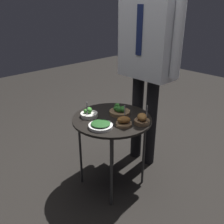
{
  "coord_description": "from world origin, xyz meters",
  "views": [
    {
      "loc": [
        1.28,
        -1.23,
        1.47
      ],
      "look_at": [
        0.0,
        0.0,
        0.68
      ],
      "focal_mm": 40.0,
      "sensor_mm": 36.0,
      "label": 1
    }
  ],
  "objects_px": {
    "bowl_broccoli_front_left": "(120,111)",
    "waiter_figure": "(148,49)",
    "serving_cart": "(112,123)",
    "bowl_roast_center": "(124,122)",
    "bowl_broccoli_near_rim": "(89,114)",
    "bowl_roast_far_rim": "(142,119)",
    "bowl_spinach_mid_left": "(101,125)"
  },
  "relations": [
    {
      "from": "waiter_figure",
      "to": "bowl_broccoli_front_left",
      "type": "bearing_deg",
      "value": -83.1
    },
    {
      "from": "serving_cart",
      "to": "waiter_figure",
      "type": "height_order",
      "value": "waiter_figure"
    },
    {
      "from": "bowl_broccoli_near_rim",
      "to": "bowl_spinach_mid_left",
      "type": "bearing_deg",
      "value": -15.64
    },
    {
      "from": "serving_cart",
      "to": "bowl_broccoli_front_left",
      "type": "bearing_deg",
      "value": 97.75
    },
    {
      "from": "serving_cart",
      "to": "bowl_roast_far_rim",
      "type": "height_order",
      "value": "bowl_roast_far_rim"
    },
    {
      "from": "bowl_roast_far_rim",
      "to": "waiter_figure",
      "type": "xyz_separation_m",
      "value": [
        -0.29,
        0.38,
        0.43
      ]
    },
    {
      "from": "bowl_roast_far_rim",
      "to": "bowl_spinach_mid_left",
      "type": "bearing_deg",
      "value": -122.37
    },
    {
      "from": "serving_cart",
      "to": "bowl_roast_center",
      "type": "height_order",
      "value": "bowl_roast_center"
    },
    {
      "from": "bowl_broccoli_near_rim",
      "to": "bowl_broccoli_front_left",
      "type": "bearing_deg",
      "value": 58.21
    },
    {
      "from": "bowl_broccoli_near_rim",
      "to": "serving_cart",
      "type": "bearing_deg",
      "value": 38.41
    },
    {
      "from": "waiter_figure",
      "to": "bowl_roast_far_rim",
      "type": "bearing_deg",
      "value": -53.2
    },
    {
      "from": "bowl_roast_far_rim",
      "to": "waiter_figure",
      "type": "distance_m",
      "value": 0.65
    },
    {
      "from": "bowl_broccoli_near_rim",
      "to": "waiter_figure",
      "type": "xyz_separation_m",
      "value": [
        0.09,
        0.59,
        0.44
      ]
    },
    {
      "from": "bowl_broccoli_front_left",
      "to": "waiter_figure",
      "type": "height_order",
      "value": "waiter_figure"
    },
    {
      "from": "bowl_broccoli_near_rim",
      "to": "bowl_spinach_mid_left",
      "type": "relative_size",
      "value": 0.78
    },
    {
      "from": "bowl_broccoli_front_left",
      "to": "serving_cart",
      "type": "bearing_deg",
      "value": -82.25
    },
    {
      "from": "bowl_broccoli_front_left",
      "to": "bowl_broccoli_near_rim",
      "type": "bearing_deg",
      "value": -121.79
    },
    {
      "from": "bowl_spinach_mid_left",
      "to": "bowl_roast_center",
      "type": "xyz_separation_m",
      "value": [
        0.09,
        0.14,
        0.01
      ]
    },
    {
      "from": "bowl_broccoli_near_rim",
      "to": "bowl_roast_far_rim",
      "type": "distance_m",
      "value": 0.43
    },
    {
      "from": "bowl_broccoli_front_left",
      "to": "bowl_spinach_mid_left",
      "type": "height_order",
      "value": "bowl_broccoli_front_left"
    },
    {
      "from": "serving_cart",
      "to": "bowl_broccoli_near_rim",
      "type": "bearing_deg",
      "value": -141.59
    },
    {
      "from": "bowl_broccoli_near_rim",
      "to": "bowl_roast_center",
      "type": "distance_m",
      "value": 0.31
    },
    {
      "from": "bowl_broccoli_near_rim",
      "to": "bowl_roast_center",
      "type": "height_order",
      "value": "bowl_roast_center"
    },
    {
      "from": "bowl_roast_center",
      "to": "waiter_figure",
      "type": "height_order",
      "value": "waiter_figure"
    },
    {
      "from": "bowl_broccoli_front_left",
      "to": "bowl_roast_far_rim",
      "type": "relative_size",
      "value": 1.11
    },
    {
      "from": "bowl_broccoli_front_left",
      "to": "bowl_roast_center",
      "type": "relative_size",
      "value": 1.15
    },
    {
      "from": "bowl_broccoli_near_rim",
      "to": "bowl_roast_center",
      "type": "bearing_deg",
      "value": 16.26
    },
    {
      "from": "bowl_spinach_mid_left",
      "to": "bowl_roast_center",
      "type": "distance_m",
      "value": 0.17
    },
    {
      "from": "bowl_spinach_mid_left",
      "to": "bowl_roast_far_rim",
      "type": "xyz_separation_m",
      "value": [
        0.17,
        0.26,
        0.02
      ]
    },
    {
      "from": "bowl_spinach_mid_left",
      "to": "bowl_roast_center",
      "type": "relative_size",
      "value": 1.21
    },
    {
      "from": "bowl_broccoli_front_left",
      "to": "bowl_broccoli_near_rim",
      "type": "distance_m",
      "value": 0.25
    },
    {
      "from": "bowl_roast_far_rim",
      "to": "waiter_figure",
      "type": "bearing_deg",
      "value": 126.8
    }
  ]
}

